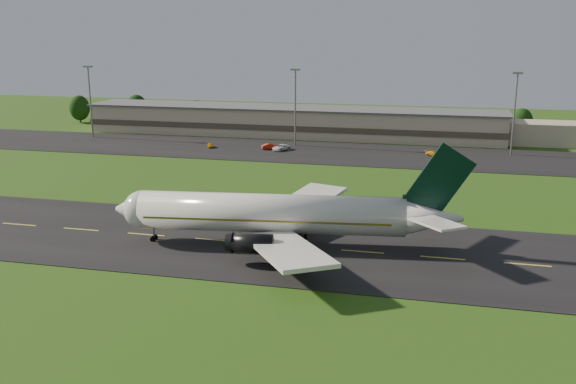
% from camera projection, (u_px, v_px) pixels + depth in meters
% --- Properties ---
extents(ground, '(360.00, 360.00, 0.00)m').
position_uv_depth(ground, '(146.00, 235.00, 97.48)').
color(ground, '#294C13').
rests_on(ground, ground).
extents(taxiway, '(220.00, 30.00, 0.10)m').
position_uv_depth(taxiway, '(146.00, 235.00, 97.46)').
color(taxiway, black).
rests_on(taxiway, ground).
extents(apron, '(260.00, 30.00, 0.10)m').
position_uv_depth(apron, '(269.00, 150.00, 165.29)').
color(apron, black).
rests_on(apron, ground).
extents(airliner, '(51.17, 41.84, 15.57)m').
position_uv_depth(airliner, '(277.00, 214.00, 91.76)').
color(airliner, white).
rests_on(airliner, ground).
extents(terminal, '(145.00, 16.00, 8.40)m').
position_uv_depth(terminal, '(312.00, 123.00, 185.65)').
color(terminal, '#C8B299').
rests_on(terminal, ground).
extents(light_mast_west, '(2.40, 1.20, 20.35)m').
position_uv_depth(light_mast_west, '(90.00, 93.00, 182.13)').
color(light_mast_west, gray).
rests_on(light_mast_west, ground).
extents(light_mast_centre, '(2.40, 1.20, 20.35)m').
position_uv_depth(light_mast_centre, '(295.00, 98.00, 168.55)').
color(light_mast_centre, gray).
rests_on(light_mast_centre, ground).
extents(light_mast_east, '(2.40, 1.20, 20.35)m').
position_uv_depth(light_mast_east, '(515.00, 104.00, 156.10)').
color(light_mast_east, gray).
rests_on(light_mast_east, ground).
extents(tree_line, '(197.15, 8.58, 10.37)m').
position_uv_depth(tree_line, '(411.00, 118.00, 188.34)').
color(tree_line, black).
rests_on(tree_line, ground).
extents(service_vehicle_a, '(2.72, 3.68, 1.17)m').
position_uv_depth(service_vehicle_a, '(210.00, 145.00, 168.52)').
color(service_vehicle_a, orange).
rests_on(service_vehicle_a, apron).
extents(service_vehicle_b, '(4.66, 3.38, 1.46)m').
position_uv_depth(service_vehicle_b, '(270.00, 147.00, 165.92)').
color(service_vehicle_b, '#A61B0B').
rests_on(service_vehicle_b, apron).
extents(service_vehicle_c, '(4.53, 5.91, 1.49)m').
position_uv_depth(service_vehicle_c, '(281.00, 147.00, 164.62)').
color(service_vehicle_c, white).
rests_on(service_vehicle_c, apron).
extents(service_vehicle_d, '(4.62, 3.88, 1.27)m').
position_uv_depth(service_vehicle_d, '(434.00, 154.00, 157.01)').
color(service_vehicle_d, '#BF850B').
rests_on(service_vehicle_d, apron).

